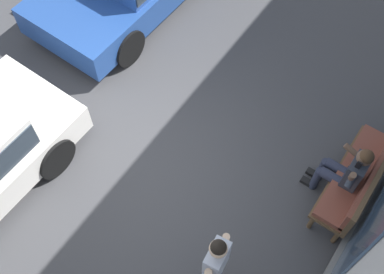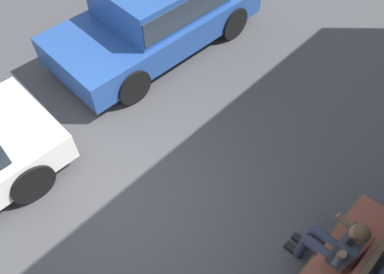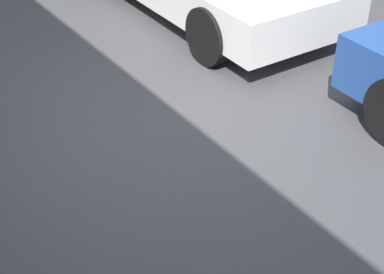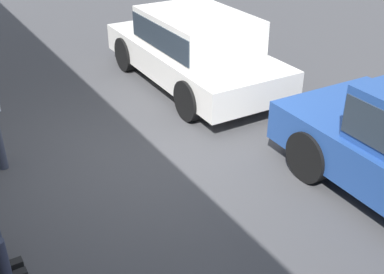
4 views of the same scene
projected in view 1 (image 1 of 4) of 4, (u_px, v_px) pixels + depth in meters
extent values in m
plane|color=#424244|center=(144.00, 165.00, 7.58)|extent=(60.00, 60.00, 0.00)
cube|color=gray|center=(370.00, 198.00, 7.09)|extent=(3.60, 0.12, 0.10)
cylinder|color=brown|center=(337.00, 236.00, 6.76)|extent=(0.07, 0.07, 0.42)
cylinder|color=brown|center=(383.00, 152.00, 7.45)|extent=(0.07, 0.07, 0.42)
cylinder|color=brown|center=(312.00, 221.00, 6.88)|extent=(0.07, 0.07, 0.42)
cylinder|color=brown|center=(360.00, 140.00, 7.56)|extent=(0.07, 0.07, 0.42)
cube|color=brown|center=(353.00, 178.00, 6.96)|extent=(1.79, 0.55, 0.06)
cube|color=brown|center=(355.00, 176.00, 6.89)|extent=(1.73, 0.49, 0.10)
cube|color=brown|center=(376.00, 178.00, 6.63)|extent=(1.79, 0.07, 0.55)
cube|color=brown|center=(371.00, 175.00, 6.64)|extent=(1.73, 0.06, 0.47)
cylinder|color=#2D3347|center=(333.00, 178.00, 6.87)|extent=(0.15, 0.42, 0.15)
cylinder|color=#2D3347|center=(316.00, 179.00, 7.16)|extent=(0.12, 0.12, 0.53)
cube|color=black|center=(308.00, 182.00, 7.38)|extent=(0.10, 0.24, 0.07)
cylinder|color=#2D3347|center=(339.00, 169.00, 6.95)|extent=(0.15, 0.42, 0.15)
cylinder|color=#2D3347|center=(322.00, 170.00, 7.23)|extent=(0.12, 0.12, 0.53)
cube|color=black|center=(314.00, 174.00, 7.46)|extent=(0.10, 0.24, 0.07)
cube|color=#2D3347|center=(350.00, 181.00, 6.85)|extent=(0.34, 0.24, 0.14)
cube|color=#333842|center=(355.00, 172.00, 6.61)|extent=(0.38, 0.22, 0.56)
sphere|color=brown|center=(365.00, 158.00, 6.24)|extent=(0.22, 0.22, 0.22)
sphere|color=#4C331E|center=(366.00, 157.00, 6.21)|extent=(0.20, 0.20, 0.20)
cylinder|color=#333842|center=(364.00, 155.00, 6.62)|extent=(0.20, 0.10, 0.28)
cylinder|color=brown|center=(352.00, 151.00, 6.79)|extent=(0.08, 0.27, 0.17)
cylinder|color=#333842|center=(352.00, 180.00, 6.35)|extent=(0.25, 0.10, 0.22)
cylinder|color=brown|center=(352.00, 176.00, 6.16)|extent=(0.16, 0.08, 0.25)
cube|color=black|center=(359.00, 165.00, 6.20)|extent=(0.02, 0.07, 0.15)
cylinder|color=black|center=(128.00, 48.00, 8.35)|extent=(0.70, 0.20, 0.70)
cylinder|color=black|center=(54.00, 3.00, 8.90)|extent=(0.70, 0.20, 0.70)
cylinder|color=black|center=(55.00, 157.00, 7.26)|extent=(0.69, 0.20, 0.68)
cylinder|color=#383D4C|center=(217.00, 270.00, 6.29)|extent=(0.13, 0.13, 0.88)
cube|color=silver|center=(217.00, 260.00, 5.61)|extent=(0.38, 0.24, 0.60)
cylinder|color=beige|center=(225.00, 244.00, 5.75)|extent=(0.09, 0.09, 0.54)
sphere|color=beige|center=(218.00, 249.00, 5.25)|extent=(0.21, 0.21, 0.21)
sphere|color=black|center=(218.00, 248.00, 5.22)|extent=(0.19, 0.19, 0.19)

